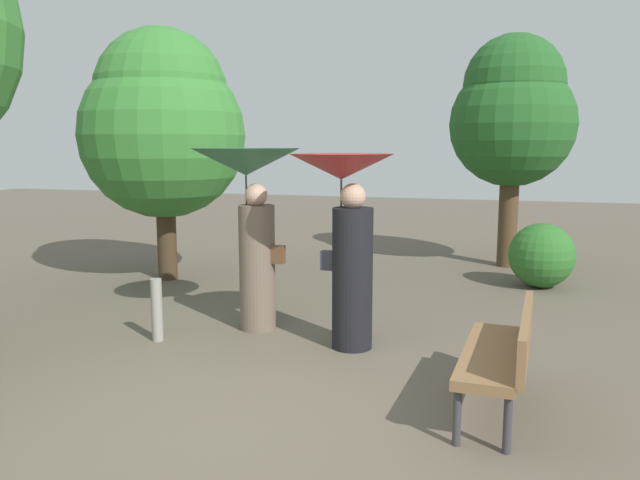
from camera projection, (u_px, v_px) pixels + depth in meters
The scene contains 8 objects.
ground_plane at pixel (226, 411), 4.96m from camera, with size 40.00×40.00×0.00m, color brown.
person_left at pixel (250, 199), 6.98m from camera, with size 1.21×1.21×2.05m.
person_right at pixel (347, 219), 6.33m from camera, with size 1.06×1.06×2.00m.
park_bench at pixel (503, 350), 4.86m from camera, with size 0.59×1.53×0.83m.
tree_near_left at pixel (162, 123), 9.44m from camera, with size 2.51×2.51×3.82m.
tree_near_right at pixel (513, 112), 10.44m from camera, with size 2.09×2.09×3.90m.
bush_path_left at pixel (542, 255), 9.17m from camera, with size 0.95×0.95×0.95m, color #2D6B28.
path_marker_post at pixel (157, 310), 6.68m from camera, with size 0.12×0.12×0.68m, color gray.
Camera 1 is at (2.04, -4.30, 2.10)m, focal length 35.09 mm.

